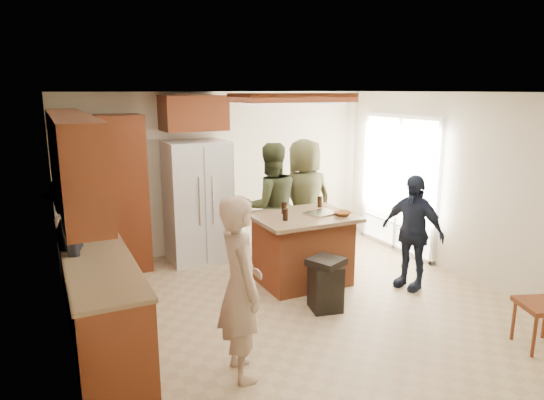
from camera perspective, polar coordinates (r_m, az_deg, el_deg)
name	(u,v)px	position (r m, az deg, el deg)	size (l,w,h in m)	color
room_shell	(464,182)	(9.58, 21.67, 1.95)	(8.00, 5.20, 5.00)	tan
person_front_left	(240,288)	(4.32, -3.73, -10.28)	(0.61, 0.44, 1.67)	tan
person_behind_left	(270,206)	(6.90, -0.19, -0.74)	(0.88, 0.54, 1.81)	#323921
person_behind_right	(304,200)	(7.23, 3.82, -0.04)	(0.90, 0.58, 1.83)	#3B3C23
person_side_right	(412,232)	(6.48, 16.14, -3.62)	(0.87, 0.45, 1.49)	#181F30
person_counter	(80,252)	(5.54, -21.69, -5.66)	(1.10, 0.51, 1.71)	black
left_cabinetry	(89,247)	(5.33, -20.71, -5.14)	(0.64, 3.00, 2.30)	maroon
back_wall_units	(142,173)	(7.10, -15.09, 3.10)	(1.80, 0.60, 2.45)	maroon
refrigerator	(198,202)	(7.30, -8.71, -0.19)	(0.90, 0.76, 1.80)	white
kitchen_island	(302,248)	(6.47, 3.59, -5.68)	(1.28, 1.03, 0.93)	#A34D2A
island_items	(321,212)	(6.39, 5.79, -1.37)	(0.93, 0.68, 0.15)	silver
trash_bin	(326,284)	(5.76, 6.32, -9.76)	(0.47, 0.47, 0.63)	black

